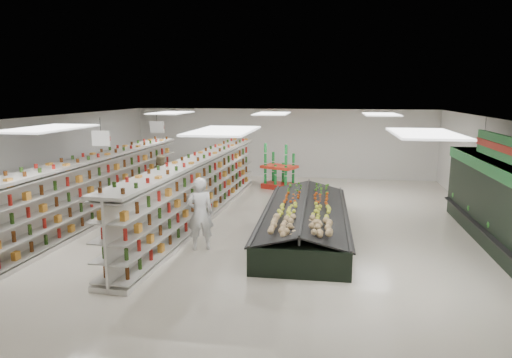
% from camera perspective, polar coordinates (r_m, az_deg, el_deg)
% --- Properties ---
extents(floor, '(16.00, 16.00, 0.00)m').
position_cam_1_polar(floor, '(13.99, -0.14, -5.62)').
color(floor, beige).
rests_on(floor, ground).
extents(ceiling, '(14.00, 16.00, 0.02)m').
position_cam_1_polar(ceiling, '(13.44, -0.15, 7.59)').
color(ceiling, white).
rests_on(ceiling, wall_back).
extents(wall_back, '(14.00, 0.02, 3.20)m').
position_cam_1_polar(wall_back, '(21.48, 3.34, 4.48)').
color(wall_back, silver).
rests_on(wall_back, floor).
extents(wall_front, '(14.00, 0.02, 3.20)m').
position_cam_1_polar(wall_front, '(6.14, -12.66, -11.95)').
color(wall_front, silver).
rests_on(wall_front, floor).
extents(wall_left, '(0.02, 16.00, 3.20)m').
position_cam_1_polar(wall_left, '(16.28, -25.25, 1.45)').
color(wall_left, silver).
rests_on(wall_left, floor).
extents(wall_right, '(0.02, 16.00, 3.20)m').
position_cam_1_polar(wall_right, '(14.28, 28.77, -0.03)').
color(wall_right, silver).
rests_on(wall_right, floor).
extents(produce_wall_case, '(0.93, 8.00, 2.20)m').
position_cam_1_polar(produce_wall_case, '(12.81, 28.84, -2.78)').
color(produce_wall_case, black).
rests_on(produce_wall_case, floor).
extents(aisle_sign_near, '(0.52, 0.06, 0.75)m').
position_cam_1_polar(aisle_sign_near, '(12.79, -18.80, 4.84)').
color(aisle_sign_near, white).
rests_on(aisle_sign_near, ceiling).
extents(aisle_sign_far, '(0.52, 0.06, 0.75)m').
position_cam_1_polar(aisle_sign_far, '(16.42, -12.26, 6.35)').
color(aisle_sign_far, white).
rests_on(aisle_sign_far, ceiling).
extents(hortifruti_banner, '(0.12, 3.20, 0.95)m').
position_cam_1_polar(hortifruti_banner, '(12.49, 28.19, 3.54)').
color(hortifruti_banner, '#1C6C2D').
rests_on(hortifruti_banner, ceiling).
extents(gondola_left, '(1.22, 11.70, 2.02)m').
position_cam_1_polar(gondola_left, '(14.86, -19.69, -1.58)').
color(gondola_left, silver).
rests_on(gondola_left, floor).
extents(gondola_center, '(1.40, 11.44, 1.98)m').
position_cam_1_polar(gondola_center, '(14.46, -7.00, -1.44)').
color(gondola_center, silver).
rests_on(gondola_center, floor).
extents(produce_island, '(2.47, 6.57, 0.98)m').
position_cam_1_polar(produce_island, '(12.97, 6.15, -4.96)').
color(produce_island, black).
rests_on(produce_island, floor).
extents(soda_endcap, '(1.60, 1.37, 1.72)m').
position_cam_1_polar(soda_endcap, '(18.95, 2.94, 1.31)').
color(soda_endcap, '#A71C13').
rests_on(soda_endcap, floor).
extents(shopper_main, '(0.80, 0.67, 1.88)m').
position_cam_1_polar(shopper_main, '(11.61, -7.02, -4.32)').
color(shopper_main, silver).
rests_on(shopper_main, floor).
extents(shopper_background, '(0.65, 0.90, 1.68)m').
position_cam_1_polar(shopper_background, '(17.43, -11.67, 0.27)').
color(shopper_background, '#9B8D5F').
rests_on(shopper_background, floor).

